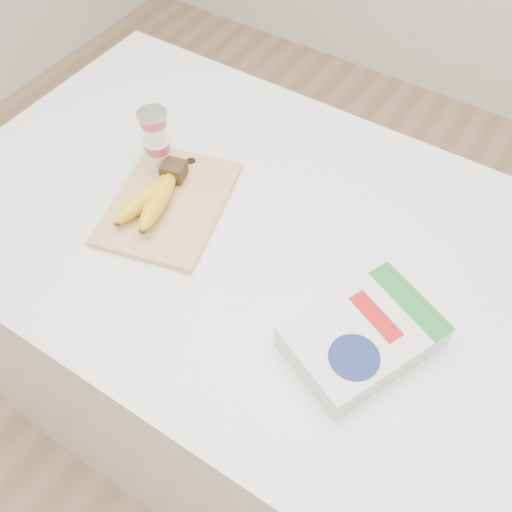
{
  "coord_description": "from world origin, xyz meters",
  "views": [
    {
      "loc": [
        0.44,
        -0.63,
        1.86
      ],
      "look_at": [
        0.08,
        -0.08,
        1.01
      ],
      "focal_mm": 40.0,
      "sensor_mm": 36.0,
      "label": 1
    }
  ],
  "objects_px": {
    "yogurt_stack": "(156,139)",
    "cereal_box": "(363,336)",
    "bananas": "(154,196)",
    "cutting_board": "(169,203)",
    "table": "(246,340)"
  },
  "relations": [
    {
      "from": "yogurt_stack",
      "to": "cereal_box",
      "type": "relative_size",
      "value": 0.49
    },
    {
      "from": "cutting_board",
      "to": "yogurt_stack",
      "type": "height_order",
      "value": "yogurt_stack"
    },
    {
      "from": "table",
      "to": "yogurt_stack",
      "type": "xyz_separation_m",
      "value": [
        -0.23,
        0.03,
        0.58
      ]
    },
    {
      "from": "yogurt_stack",
      "to": "cereal_box",
      "type": "xyz_separation_m",
      "value": [
        0.56,
        -0.15,
        -0.07
      ]
    },
    {
      "from": "cutting_board",
      "to": "bananas",
      "type": "xyz_separation_m",
      "value": [
        -0.02,
        -0.02,
        0.03
      ]
    },
    {
      "from": "bananas",
      "to": "cereal_box",
      "type": "height_order",
      "value": "bananas"
    },
    {
      "from": "bananas",
      "to": "yogurt_stack",
      "type": "bearing_deg",
      "value": 123.08
    },
    {
      "from": "cereal_box",
      "to": "yogurt_stack",
      "type": "bearing_deg",
      "value": -171.13
    },
    {
      "from": "bananas",
      "to": "cereal_box",
      "type": "relative_size",
      "value": 0.7
    },
    {
      "from": "cutting_board",
      "to": "yogurt_stack",
      "type": "relative_size",
      "value": 2.07
    },
    {
      "from": "table",
      "to": "yogurt_stack",
      "type": "distance_m",
      "value": 0.63
    },
    {
      "from": "cutting_board",
      "to": "cereal_box",
      "type": "xyz_separation_m",
      "value": [
        0.48,
        -0.08,
        0.02
      ]
    },
    {
      "from": "table",
      "to": "cereal_box",
      "type": "bearing_deg",
      "value": -20.25
    },
    {
      "from": "table",
      "to": "bananas",
      "type": "height_order",
      "value": "bananas"
    },
    {
      "from": "bananas",
      "to": "yogurt_stack",
      "type": "xyz_separation_m",
      "value": [
        -0.06,
        0.09,
        0.06
      ]
    }
  ]
}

